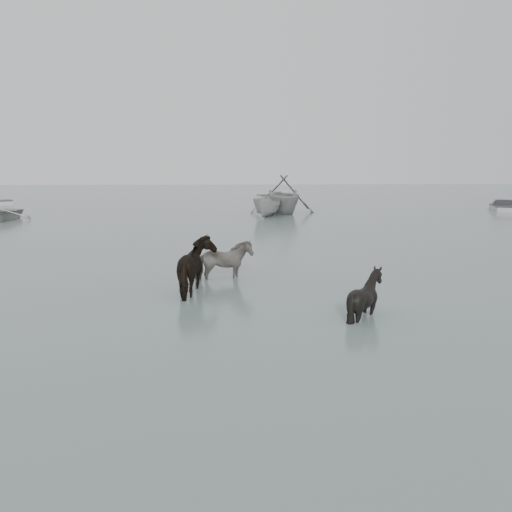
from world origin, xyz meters
name	(u,v)px	position (x,y,z in m)	size (l,w,h in m)	color
ground	(287,296)	(0.00, 0.00, 0.00)	(140.00, 140.00, 0.00)	slate
pony_pinto	(223,256)	(-1.65, 1.99, 0.70)	(0.75, 1.65, 1.40)	black
pony_dark	(199,261)	(-2.25, 0.57, 0.83)	(1.65, 1.42, 1.67)	black
pony_black	(366,284)	(1.55, -1.69, 0.71)	(1.14, 1.29, 1.42)	black
rowboat_trail	(283,193)	(2.15, 21.80, 1.37)	(4.50, 5.21, 2.75)	#969997
boat_small	(268,205)	(0.92, 19.43, 0.74)	(1.45, 3.85, 1.49)	#A6A6A2
skiff_port	(505,205)	(18.35, 22.76, 0.38)	(4.38, 1.60, 0.75)	#A6A9A6
skiff_mid	(276,195)	(2.91, 35.35, 0.38)	(5.57, 1.60, 0.75)	#A5A8A6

